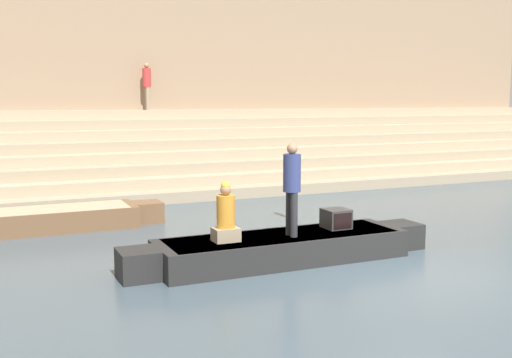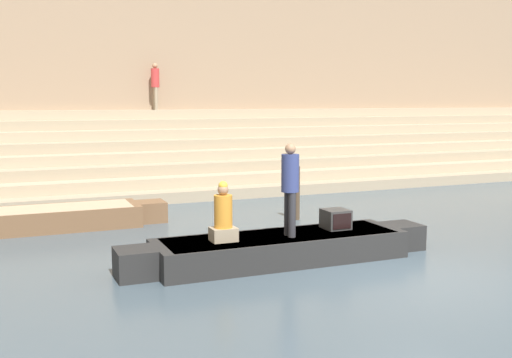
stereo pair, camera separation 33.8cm
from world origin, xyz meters
TOP-DOWN VIEW (x-y plane):
  - ground_plane at (0.00, 0.00)m, footprint 120.00×120.00m
  - ghat_steps at (0.00, 12.25)m, footprint 36.00×5.57m
  - back_wall at (0.00, 14.82)m, footprint 34.20×1.28m
  - rowboat_main at (-1.68, 1.81)m, footprint 6.05×1.44m
  - person_standing at (-1.56, 1.68)m, footprint 0.32×0.32m
  - person_rowing at (-2.81, 1.78)m, footprint 0.45×0.35m
  - tv_set at (-0.45, 1.93)m, footprint 0.47×0.49m
  - moored_boat_shore at (-5.79, 6.42)m, footprint 6.11×1.34m
  - mooring_post at (0.35, 5.22)m, footprint 0.13×0.13m
  - person_on_steps at (-1.17, 13.87)m, footprint 0.30×0.30m

SIDE VIEW (x-z plane):
  - ground_plane at x=0.00m, z-range 0.00..0.00m
  - moored_boat_shore at x=-5.79m, z-range 0.02..0.52m
  - rowboat_main at x=-1.68m, z-range 0.02..0.52m
  - mooring_post at x=0.35m, z-range 0.00..1.35m
  - tv_set at x=-0.45m, z-range 0.50..0.87m
  - ghat_steps at x=0.00m, z-range -0.38..2.24m
  - person_rowing at x=-2.81m, z-range 0.40..1.47m
  - person_standing at x=-1.56m, z-range 0.63..2.34m
  - person_on_steps at x=-1.17m, z-range 2.76..4.46m
  - back_wall at x=0.00m, z-range -0.03..8.60m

